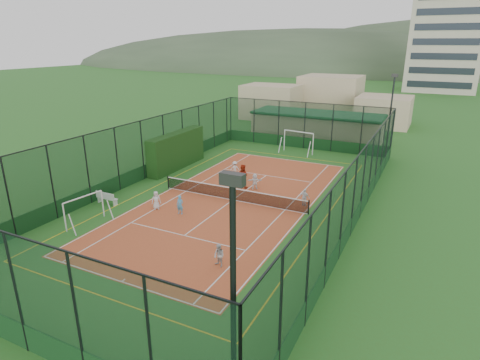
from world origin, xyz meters
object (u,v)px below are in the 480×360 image
at_px(white_bench, 107,198).
at_px(child_near_mid, 180,205).
at_px(floodlight_se, 233,320).
at_px(futsal_goal_near, 84,210).
at_px(floodlight_ne, 390,118).
at_px(coach, 243,176).
at_px(child_near_left, 156,200).
at_px(child_near_right, 219,256).
at_px(child_far_left, 235,168).
at_px(apartment_tower, 449,23).
at_px(clubhouse, 317,126).
at_px(futsal_goal_far, 298,142).
at_px(child_far_back, 255,181).
at_px(child_far_right, 305,197).

bearing_deg(white_bench, child_near_mid, 9.36).
distance_m(floodlight_se, futsal_goal_near, 17.91).
height_order(floodlight_ne, coach, floodlight_ne).
relative_size(futsal_goal_near, child_near_left, 2.20).
bearing_deg(floodlight_se, child_near_right, 121.76).
distance_m(child_near_left, child_far_left, 9.20).
bearing_deg(apartment_tower, clubhouse, -101.31).
bearing_deg(child_far_left, child_near_right, 81.81).
bearing_deg(white_bench, futsal_goal_far, 69.22).
relative_size(clubhouse, child_far_back, 12.09).
height_order(floodlight_se, clubhouse, floodlight_se).
bearing_deg(white_bench, child_far_left, 62.83).
bearing_deg(coach, child_far_left, -53.30).
xyz_separation_m(apartment_tower, futsal_goal_far, (-11.96, -67.03, -13.89)).
bearing_deg(child_far_back, floodlight_se, 83.57).
bearing_deg(child_near_right, child_near_mid, 159.31).
bearing_deg(child_far_right, floodlight_ne, -93.28).
bearing_deg(child_far_right, child_far_left, -17.93).
distance_m(apartment_tower, child_near_left, 88.47).
bearing_deg(child_far_back, clubhouse, -117.59).
bearing_deg(apartment_tower, child_far_right, -94.90).
relative_size(futsal_goal_near, child_far_back, 2.28).
distance_m(futsal_goal_near, child_near_left, 4.74).
bearing_deg(white_bench, child_near_right, -17.80).
xyz_separation_m(apartment_tower, futsal_goal_near, (-18.65, -89.77, -14.08)).
distance_m(futsal_goal_near, coach, 12.17).
bearing_deg(child_near_left, child_near_right, -73.54).
xyz_separation_m(floodlight_se, floodlight_ne, (0.00, 33.20, 0.00)).
relative_size(child_near_left, child_far_right, 1.01).
bearing_deg(futsal_goal_near, futsal_goal_far, -7.53).
bearing_deg(clubhouse, child_far_right, -76.20).
relative_size(floodlight_se, apartment_tower, 0.28).
relative_size(child_near_mid, coach, 0.68).
distance_m(child_near_right, child_far_back, 11.83).
bearing_deg(clubhouse, child_near_right, -83.28).
height_order(apartment_tower, child_near_mid, apartment_tower).
height_order(child_far_right, coach, coach).
relative_size(child_near_mid, child_far_back, 1.04).
distance_m(white_bench, child_near_left, 3.85).
bearing_deg(child_near_mid, futsal_goal_far, 76.38).
bearing_deg(clubhouse, white_bench, -106.32).
height_order(child_near_right, coach, coach).
relative_size(floodlight_se, child_far_left, 6.53).
xyz_separation_m(child_far_right, coach, (-5.62, 1.46, 0.32)).
bearing_deg(child_far_back, child_far_right, 131.76).
bearing_deg(apartment_tower, floodlight_ne, -92.98).
bearing_deg(floodlight_se, clubhouse, 102.56).
bearing_deg(floodlight_ne, floodlight_se, -90.00).
bearing_deg(floodlight_ne, child_far_right, -102.93).
distance_m(child_near_right, coach, 12.01).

